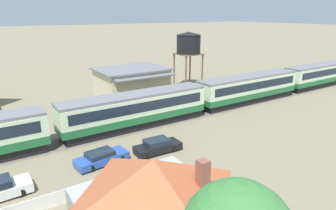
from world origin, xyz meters
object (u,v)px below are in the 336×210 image
object	(u,v)px
passenger_train	(201,96)
parked_car_black	(158,146)
water_tower	(189,44)
station_building	(132,83)
parked_car_blue	(101,157)
cottage_terracotta_roof	(154,205)

from	to	relation	value
passenger_train	parked_car_black	xyz separation A→B (m)	(-10.78, -6.91, -1.57)
water_tower	parked_car_black	xyz separation A→B (m)	(-17.31, -18.43, -6.94)
station_building	parked_car_blue	size ratio (longest dim) A/B	2.20
cottage_terracotta_roof	parked_car_blue	size ratio (longest dim) A/B	1.68
passenger_train	water_tower	xyz separation A→B (m)	(6.54, 11.53, 5.37)
water_tower	parked_car_blue	world-z (taller)	water_tower
parked_car_blue	station_building	bearing A→B (deg)	49.97
passenger_train	station_building	bearing A→B (deg)	109.89
parked_car_blue	parked_car_black	world-z (taller)	parked_car_black
station_building	water_tower	xyz separation A→B (m)	(10.70, 0.02, 5.26)
passenger_train	station_building	xyz separation A→B (m)	(-4.16, 11.50, 0.12)
cottage_terracotta_roof	parked_car_black	bearing A→B (deg)	57.97
cottage_terracotta_roof	parked_car_black	size ratio (longest dim) A/B	1.75
passenger_train	parked_car_blue	distance (m)	17.20
station_building	parked_car_blue	world-z (taller)	station_building
cottage_terracotta_roof	passenger_train	bearing A→B (deg)	44.92
water_tower	station_building	bearing A→B (deg)	-179.87
water_tower	parked_car_black	world-z (taller)	water_tower
station_building	water_tower	bearing A→B (deg)	0.13
passenger_train	water_tower	bearing A→B (deg)	60.45
water_tower	parked_car_black	bearing A→B (deg)	-133.20
station_building	cottage_terracotta_roof	bearing A→B (deg)	-114.43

